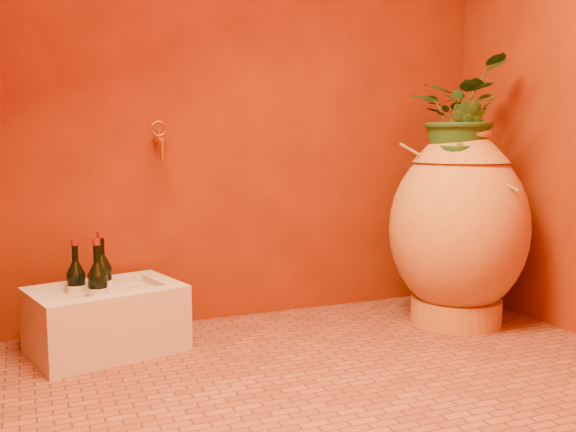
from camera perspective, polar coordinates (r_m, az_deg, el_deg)
name	(u,v)px	position (r m, az deg, el deg)	size (l,w,h in m)	color
floor	(347,383)	(2.47, 5.26, -14.53)	(2.50, 2.50, 0.00)	brown
wall_back	(254,66)	(3.23, -3.02, 13.21)	(2.50, 0.02, 2.50)	#5D1F05
amphora	(458,228)	(3.19, 14.91, -1.00)	(0.67, 0.67, 0.95)	#BE8335
stone_basin	(106,321)	(2.85, -15.85, -8.93)	(0.68, 0.55, 0.28)	beige
wine_bottle_a	(102,284)	(2.88, -16.17, -5.79)	(0.09, 0.09, 0.35)	black
wine_bottle_b	(98,291)	(2.76, -16.53, -6.43)	(0.08, 0.08, 0.34)	black
wine_bottle_c	(76,288)	(2.87, -18.29, -6.12)	(0.08, 0.08, 0.32)	black
wall_tap	(159,138)	(2.99, -11.36, 6.79)	(0.08, 0.16, 0.18)	#A46D25
plant_main	(458,114)	(3.18, 14.86, 8.78)	(0.48, 0.42, 0.54)	#1D4418
plant_side	(461,141)	(3.05, 15.17, 6.49)	(0.20, 0.16, 0.36)	#1D4418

